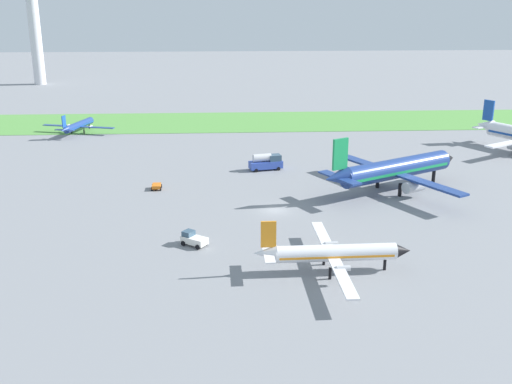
% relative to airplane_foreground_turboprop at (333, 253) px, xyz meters
% --- Properties ---
extents(ground_plane, '(600.00, 600.00, 0.00)m').
position_rel_airplane_foreground_turboprop_xyz_m(ground_plane, '(-5.16, 23.07, -2.53)').
color(ground_plane, gray).
extents(grass_taxiway_strip, '(360.00, 28.00, 0.08)m').
position_rel_airplane_foreground_turboprop_xyz_m(grass_taxiway_strip, '(-5.16, 95.68, -2.49)').
color(grass_taxiway_strip, '#549342').
rests_on(grass_taxiway_strip, ground_plane).
extents(airplane_foreground_turboprop, '(19.72, 23.07, 6.91)m').
position_rel_airplane_foreground_turboprop_xyz_m(airplane_foreground_turboprop, '(0.00, 0.00, 0.00)').
color(airplane_foreground_turboprop, white).
rests_on(airplane_foreground_turboprop, ground_plane).
extents(airplane_taxiing_turboprop, '(18.72, 16.16, 5.73)m').
position_rel_airplane_foreground_turboprop_xyz_m(airplane_taxiing_turboprop, '(-49.45, 83.11, -0.43)').
color(airplane_taxiing_turboprop, navy).
rests_on(airplane_taxiing_turboprop, ground_plane).
extents(airplane_midfield_jet, '(28.15, 28.20, 10.95)m').
position_rel_airplane_foreground_turboprop_xyz_m(airplane_midfield_jet, '(16.43, 32.07, 1.42)').
color(airplane_midfield_jet, navy).
rests_on(airplane_midfield_jet, ground_plane).
extents(pushback_tug_near_gate, '(3.97, 3.57, 1.95)m').
position_rel_airplane_foreground_turboprop_xyz_m(pushback_tug_near_gate, '(-17.60, 9.41, -1.62)').
color(pushback_tug_near_gate, white).
rests_on(pushback_tug_near_gate, ground_plane).
extents(baggage_cart_midfield, '(1.81, 2.43, 0.90)m').
position_rel_airplane_foreground_turboprop_xyz_m(baggage_cart_midfield, '(-25.28, 35.40, -1.96)').
color(baggage_cart_midfield, orange).
rests_on(baggage_cart_midfield, ground_plane).
extents(fuel_truck_by_runway, '(6.87, 3.78, 3.29)m').
position_rel_airplane_foreground_turboprop_xyz_m(fuel_truck_by_runway, '(-4.85, 47.08, -0.95)').
color(fuel_truck_by_runway, '#334FB2').
rests_on(fuel_truck_by_runway, ground_plane).
extents(control_tower, '(8.00, 8.00, 38.34)m').
position_rel_airplane_foreground_turboprop_xyz_m(control_tower, '(-84.62, 175.33, 19.97)').
color(control_tower, silver).
rests_on(control_tower, ground_plane).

